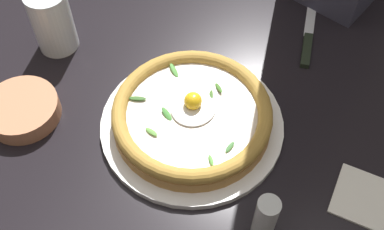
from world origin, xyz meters
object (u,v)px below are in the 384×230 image
Objects in this scene: pepper_shaker at (265,218)px; folded_napkin at (382,204)px; drinking_glass at (53,24)px; pizza at (192,115)px; table_knife at (308,38)px; side_bowl at (22,110)px.

folded_napkin is at bearing -43.91° from pepper_shaker.
drinking_glass is 0.51m from pepper_shaker.
table_knife is at bearing -14.00° from pizza.
drinking_glass reaches higher than pepper_shaker.
pizza is at bearing 62.31° from pepper_shaker.
folded_napkin is (0.02, -0.63, -0.05)m from drinking_glass.
drinking_glass reaches higher than folded_napkin.
table_knife reaches higher than folded_napkin.
table_knife is 0.48m from drinking_glass.
pepper_shaker reaches higher than table_knife.
side_bowl is at bearing 95.48° from pepper_shaker.
table_knife is (0.29, -0.07, -0.03)m from pizza.
drinking_glass is (0.02, 0.31, 0.02)m from pizza.
side_bowl is at bearing -157.08° from drinking_glass.
pizza is 2.10× the size of side_bowl.
drinking_glass is at bearing 22.92° from side_bowl.
pepper_shaker is (-0.39, -0.11, 0.04)m from table_knife.
side_bowl is 0.44m from pepper_shaker.
side_bowl is 0.88× the size of folded_napkin.
drinking_glass reaches higher than table_knife.
pizza is at bearing 166.00° from table_knife.
folded_napkin is at bearing -88.17° from drinking_glass.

